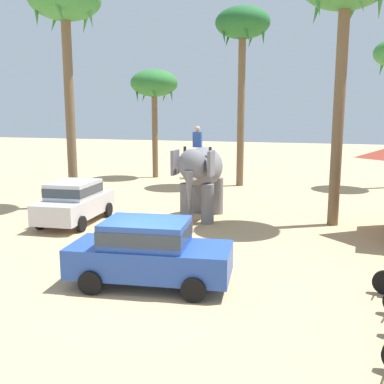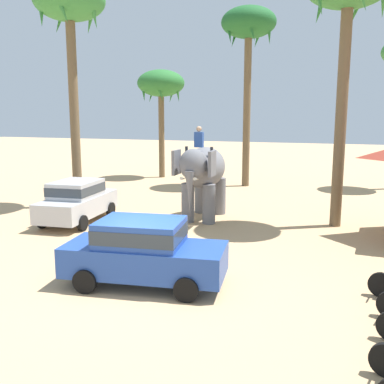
{
  "view_description": "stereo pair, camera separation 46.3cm",
  "coord_description": "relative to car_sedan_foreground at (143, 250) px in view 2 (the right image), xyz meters",
  "views": [
    {
      "loc": [
        4.35,
        -9.78,
        4.33
      ],
      "look_at": [
        -0.48,
        4.95,
        1.6
      ],
      "focal_mm": 41.27,
      "sensor_mm": 36.0,
      "label": 1
    },
    {
      "loc": [
        4.79,
        -9.63,
        4.33
      ],
      "look_at": [
        -0.48,
        4.95,
        1.6
      ],
      "focal_mm": 41.27,
      "sensor_mm": 36.0,
      "label": 2
    }
  ],
  "objects": [
    {
      "name": "car_parked_far_side",
      "position": [
        -5.49,
        5.15,
        0.0
      ],
      "size": [
        2.19,
        4.25,
        1.7
      ],
      "color": "#B7BABF",
      "rests_on": "ground"
    },
    {
      "name": "palm_tree_near_hut",
      "position": [
        -1.18,
        16.58,
        8.24
      ],
      "size": [
        3.2,
        3.2,
        10.5
      ],
      "color": "brown",
      "rests_on": "ground"
    },
    {
      "name": "elephant_with_mahout",
      "position": [
        -0.86,
        7.38,
        1.06
      ],
      "size": [
        1.74,
        3.91,
        3.88
      ],
      "color": "slate",
      "rests_on": "ground"
    },
    {
      "name": "palm_tree_behind_elephant",
      "position": [
        -7.33,
        7.88,
        8.01
      ],
      "size": [
        3.2,
        3.2,
        10.24
      ],
      "color": "brown",
      "rests_on": "ground"
    },
    {
      "name": "palm_tree_far_back",
      "position": [
        -7.55,
        18.36,
        5.31
      ],
      "size": [
        3.2,
        3.2,
        7.32
      ],
      "color": "brown",
      "rests_on": "ground"
    },
    {
      "name": "car_sedan_foreground",
      "position": [
        0.0,
        0.0,
        0.0
      ],
      "size": [
        4.3,
        2.3,
        1.7
      ],
      "color": "#23479E",
      "rests_on": "ground"
    },
    {
      "name": "ground_plane",
      "position": [
        0.06,
        -0.13,
        -0.93
      ],
      "size": [
        120.0,
        120.0,
        0.0
      ],
      "primitive_type": "plane",
      "color": "tan"
    }
  ]
}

